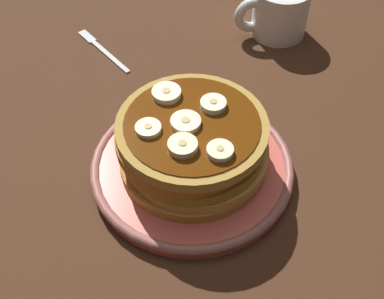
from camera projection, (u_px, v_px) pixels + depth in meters
ground_plane at (192, 180)px, 59.33cm from camera, size 140.00×140.00×3.00cm
plate at (192, 167)px, 57.40cm from camera, size 23.81×23.81×2.00cm
pancake_stack at (191, 145)px, 54.38cm from camera, size 17.48×17.24×6.82cm
banana_slice_0 at (185, 121)px, 51.74cm from camera, size 3.29×3.29×0.79cm
banana_slice_1 at (183, 146)px, 49.21cm from camera, size 3.09×3.09×1.01cm
banana_slice_2 at (148, 129)px, 50.96cm from camera, size 2.79×2.79×0.76cm
banana_slice_3 at (166, 93)px, 54.54cm from camera, size 3.31×3.31×0.91cm
banana_slice_4 at (213, 104)px, 53.34cm from camera, size 2.90×2.90×0.93cm
banana_slice_5 at (220, 151)px, 48.82cm from camera, size 2.77×2.77×0.91cm
coffee_mug at (278, 11)px, 74.17cm from camera, size 11.56×8.47×7.56cm
fork at (101, 48)px, 74.04cm from camera, size 6.68×12.07×0.50cm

